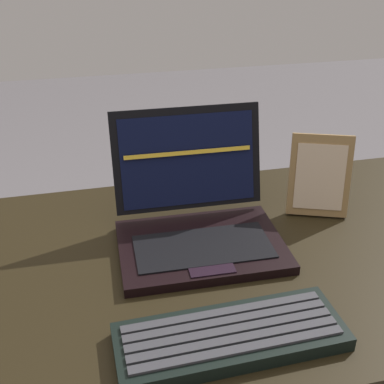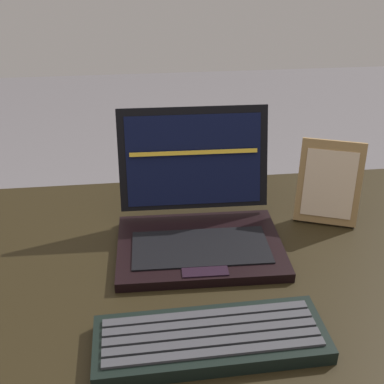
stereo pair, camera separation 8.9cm
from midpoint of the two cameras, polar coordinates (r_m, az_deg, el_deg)
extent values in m
cube|color=black|center=(0.91, -6.24, -9.36)|extent=(1.39, 0.65, 0.04)
cylinder|color=black|center=(1.52, 17.92, -10.33)|extent=(0.05, 0.05, 0.70)
cube|color=black|center=(0.93, -1.68, -6.48)|extent=(0.31, 0.22, 0.02)
cube|color=black|center=(0.91, -1.50, -6.51)|extent=(0.26, 0.13, 0.00)
cube|color=black|center=(0.85, -0.67, -9.12)|extent=(0.08, 0.04, 0.00)
cube|color=black|center=(0.98, -3.14, 3.88)|extent=(0.30, 0.07, 0.20)
cube|color=black|center=(0.97, -3.09, 3.67)|extent=(0.27, 0.06, 0.18)
cube|color=yellow|center=(0.96, -3.11, 4.57)|extent=(0.25, 0.01, 0.01)
cube|color=black|center=(0.75, 1.01, -16.76)|extent=(0.34, 0.13, 0.02)
cube|color=#38383D|center=(0.71, 1.87, -18.10)|extent=(0.31, 0.02, 0.00)
cube|color=#38383D|center=(0.72, 1.43, -17.03)|extent=(0.31, 0.02, 0.00)
cube|color=#38383D|center=(0.74, 1.02, -16.00)|extent=(0.31, 0.02, 0.00)
cube|color=#38383D|center=(0.75, 0.62, -15.00)|extent=(0.31, 0.02, 0.00)
cube|color=#38383D|center=(0.76, 0.24, -14.04)|extent=(0.31, 0.02, 0.00)
cube|color=olive|center=(1.03, 12.39, 1.82)|extent=(0.14, 0.09, 0.17)
cube|color=#CCB293|center=(1.03, 12.41, 1.64)|extent=(0.11, 0.07, 0.13)
cube|color=olive|center=(1.09, 11.90, -0.82)|extent=(0.02, 0.02, 0.03)
camera|label=1|loc=(0.04, -92.86, -1.58)|focal=45.51mm
camera|label=2|loc=(0.04, 87.14, 1.58)|focal=45.51mm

